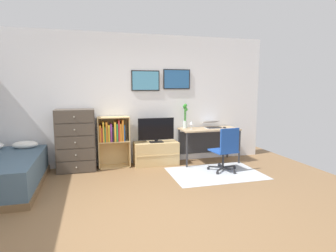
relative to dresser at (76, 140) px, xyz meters
The scene contains 13 objects.
ground_plane 2.47m from the dresser, 64.29° to the right, with size 7.20×7.20×0.00m, color brown.
wall_back_with_posters 1.32m from the dresser, 14.69° to the left, with size 6.12×0.09×2.70m.
area_rug 2.74m from the dresser, 19.07° to the right, with size 1.70×1.20×0.01m, color #B2B7BC.
dresser is the anchor object (origin of this frame).
bookshelf 0.70m from the dresser, ahead, with size 0.63×0.30×1.03m.
tv_stand 1.63m from the dresser, ahead, with size 0.91×0.41×0.48m.
television 1.59m from the dresser, ahead, with size 0.75×0.16×0.51m.
desk 2.73m from the dresser, ahead, with size 1.24×0.59×0.74m.
office_chair 2.89m from the dresser, 16.89° to the right, with size 0.57×0.58×0.86m.
laptop 2.85m from the dresser, ahead, with size 0.35×0.38×0.15m.
computer_mouse 3.08m from the dresser, ahead, with size 0.06×0.10×0.03m, color #262628.
bamboo_vase 2.28m from the dresser, ahead, with size 0.10×0.10×0.53m.
wine_glass 2.33m from the dresser, ahead, with size 0.07×0.07×0.18m.
Camera 1 is at (-0.71, -3.42, 1.61)m, focal length 29.90 mm.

